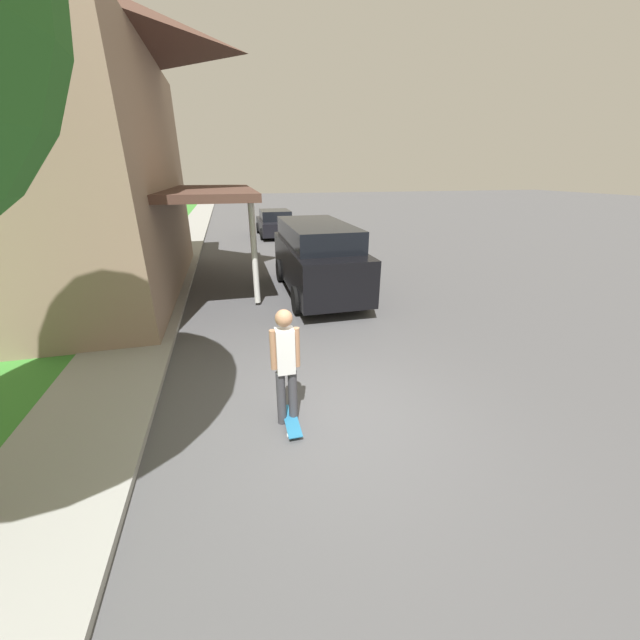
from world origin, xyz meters
The scene contains 6 objects.
ground_plane centered at (0.00, 0.00, 0.00)m, with size 120.00×120.00×0.00m, color #49494C.
sidewalk centered at (-3.60, 6.00, 0.05)m, with size 1.80×80.00×0.10m.
suv_parked centered at (1.13, 5.89, 1.11)m, with size 2.05×4.99×2.08m.
car_down_street centered at (1.26, 16.66, 0.70)m, with size 1.96×4.02×1.44m.
skateboarder centered at (-0.73, 0.05, 1.00)m, with size 0.41×0.24×1.78m.
skateboard centered at (-0.70, -0.05, 0.08)m, with size 0.21×0.76×0.10m.
Camera 1 is at (-1.31, -4.26, 3.45)m, focal length 20.00 mm.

